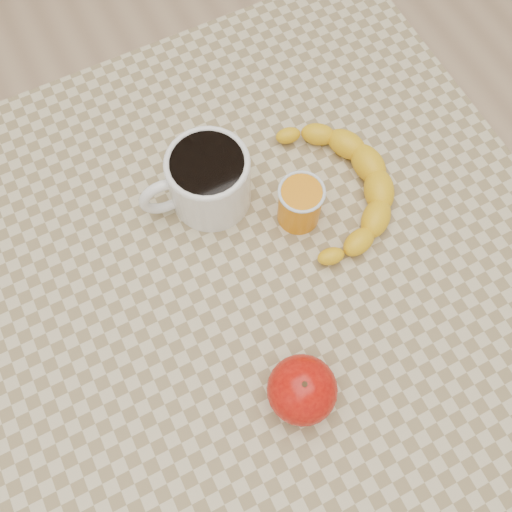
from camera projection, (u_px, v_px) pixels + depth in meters
name	position (u px, v px, depth m)	size (l,w,h in m)	color
ground	(256.00, 371.00, 1.44)	(3.00, 3.00, 0.00)	tan
table	(256.00, 284.00, 0.83)	(0.80, 0.80, 0.75)	tan
coffee_mug	(207.00, 179.00, 0.74)	(0.15, 0.12, 0.09)	white
orange_juice_glass	(300.00, 204.00, 0.74)	(0.06, 0.06, 0.07)	orange
apple	(302.00, 390.00, 0.65)	(0.10, 0.10, 0.08)	#8C0504
banana	(338.00, 189.00, 0.76)	(0.26, 0.30, 0.04)	yellow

